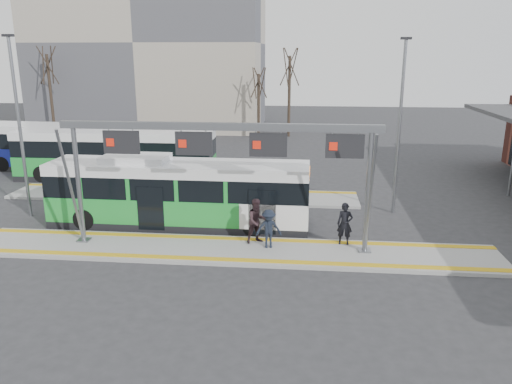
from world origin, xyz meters
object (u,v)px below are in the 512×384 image
gantry (222,149)px  passenger_a (345,224)px  hero_bus (179,194)px  passenger_b (257,221)px  passenger_c (269,229)px

gantry → passenger_a: gantry is taller
hero_bus → passenger_a: hero_bus is taller
passenger_a → passenger_b: bearing=-172.6°
gantry → passenger_c: gantry is taller
passenger_a → passenger_c: size_ratio=1.10×
hero_bus → passenger_a: bearing=-15.2°
gantry → hero_bus: gantry is taller
gantry → passenger_a: 6.06m
passenger_a → passenger_c: (-3.17, -0.70, -0.08)m
hero_bus → passenger_a: 8.01m
gantry → passenger_c: size_ratio=7.88×
passenger_b → hero_bus: bearing=119.3°
hero_bus → passenger_b: hero_bus is taller
gantry → passenger_a: size_ratio=7.19×
passenger_c → hero_bus: bearing=139.6°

